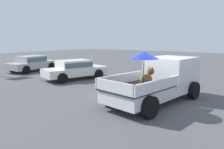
% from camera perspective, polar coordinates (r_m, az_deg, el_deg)
% --- Properties ---
extents(ground_plane, '(80.00, 80.00, 0.00)m').
position_cam_1_polar(ground_plane, '(9.56, 11.22, -7.30)').
color(ground_plane, '#4C4C4F').
extents(pickup_truck_main, '(5.27, 2.84, 2.29)m').
position_cam_1_polar(pickup_truck_main, '(9.69, 12.92, -1.27)').
color(pickup_truck_main, black).
rests_on(pickup_truck_main, ground).
extents(parked_sedan_near, '(4.62, 2.90, 1.33)m').
position_cam_1_polar(parked_sedan_near, '(14.86, -10.01, 1.60)').
color(parked_sedan_near, black).
rests_on(parked_sedan_near, ground).
extents(parked_sedan_far, '(4.47, 2.35, 1.33)m').
position_cam_1_polar(parked_sedan_far, '(19.73, -20.75, 3.02)').
color(parked_sedan_far, black).
rests_on(parked_sedan_far, ground).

